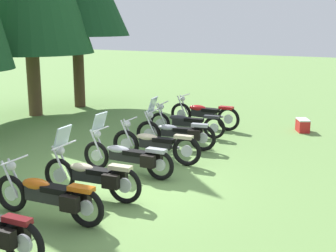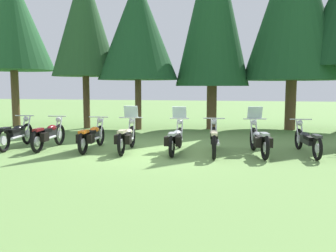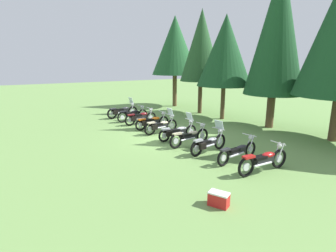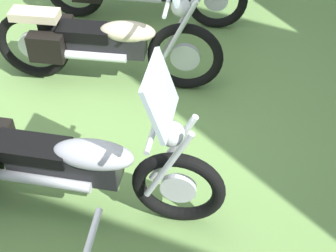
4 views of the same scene
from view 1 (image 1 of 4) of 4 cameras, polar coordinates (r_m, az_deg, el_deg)
The scene contains 9 objects.
ground_plane at distance 9.72m, azimuth -7.17°, elevation -7.26°, with size 80.00×80.00×0.00m, color #6B934C.
motorcycle_3 at distance 8.14m, azimuth -14.54°, elevation -8.28°, with size 0.67×2.27×0.99m.
motorcycle_4 at distance 8.93m, azimuth -9.38°, elevation -6.01°, with size 0.77×2.15×1.36m.
motorcycle_5 at distance 10.17m, azimuth -4.95°, elevation -3.66°, with size 0.62×2.30×1.34m.
motorcycle_6 at distance 11.09m, azimuth -1.65°, elevation -2.25°, with size 0.66×2.33×1.01m.
motorcycle_7 at distance 12.22m, azimuth 1.04°, elevation -0.78°, with size 0.81×2.21×1.37m.
motorcycle_8 at distance 13.60m, azimuth 2.22°, elevation 0.45°, with size 0.68×2.35×0.98m.
motorcycle_9 at distance 14.73m, azimuth 4.45°, elevation 1.57°, with size 0.66×2.41×1.03m.
picnic_cooler at distance 14.82m, azimuth 16.36°, elevation 0.09°, with size 0.64×0.55×0.40m.
Camera 1 is at (-7.35, -5.43, 3.29)m, focal length 49.15 mm.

